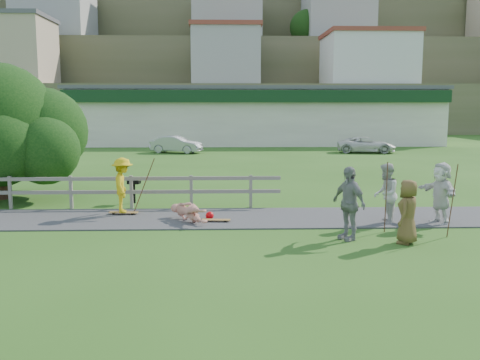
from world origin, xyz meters
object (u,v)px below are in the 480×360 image
Objects in this scene: spectator_d at (441,193)px; car_silver at (176,144)px; spectator_c at (408,212)px; spectator_a at (386,194)px; spectator_b at (349,203)px; skater_fallen at (189,212)px; skater_rider at (123,188)px; bbq at (134,190)px; car_white at (366,145)px.

car_silver is at bearing -169.16° from spectator_d.
spectator_d is (1.70, 2.14, 0.10)m from spectator_c.
spectator_a is 0.94× the size of spectator_b.
spectator_d reaches higher than skater_fallen.
skater_rider is 1.89× the size of bbq.
car_white is 4.63× the size of bbq.
skater_fallen is 0.93× the size of spectator_d.
spectator_d reaches higher than bbq.
car_white is (5.93, 25.83, -0.22)m from spectator_c.
skater_rider is 0.95× the size of spectator_d.
spectator_b is 1.45m from spectator_c.
spectator_b reaches higher than skater_rider.
spectator_b is at bearing 173.55° from car_white.
spectator_c is 1.76× the size of bbq.
bbq is (-9.40, 3.72, -0.45)m from spectator_d.
skater_fallen is 6.18m from spectator_c.
spectator_d is 0.48× the size of car_silver.
car_silver is (-6.57, 25.76, -0.32)m from spectator_b.
bbq reaches higher than skater_fallen.
spectator_a is at bearing -110.23° from skater_rider.
skater_rider is 2.21m from bbq.
skater_fallen is 4.77m from spectator_b.
skater_rider is at bearing -110.37° from spectator_d.
car_silver is (-7.95, 26.20, -0.18)m from spectator_c.
car_white is (13.62, 22.14, -0.27)m from skater_rider.
car_silver is at bearing 165.04° from spectator_b.
skater_rider reaches higher than car_white.
skater_rider is 1.02× the size of skater_fallen.
spectator_b is (4.20, -2.18, 0.64)m from skater_fallen.
car_white is at bearing 64.29° from bbq.
car_silver is (-8.06, 24.01, -0.27)m from spectator_a.
skater_fallen is 0.44× the size of car_silver.
spectator_d is at bearing -37.38° from skater_fallen.
skater_fallen is 0.89× the size of spectator_b.
spectator_a reaches higher than car_white.
car_white is (7.31, 25.39, -0.36)m from spectator_b.
skater_fallen is (2.11, -1.07, -0.55)m from skater_rider.
spectator_d is at bearing -108.75° from skater_rider.
car_silver is 13.88m from car_white.
spectator_b is 1.18× the size of spectator_c.
bbq is (-0.01, 2.17, -0.40)m from skater_rider.
spectator_b is 1.04× the size of spectator_d.
car_white is (4.23, 23.69, -0.32)m from spectator_d.
spectator_c reaches higher than bbq.
car_white is (11.51, 23.21, 0.28)m from skater_fallen.
spectator_b reaches higher than spectator_c.
spectator_a is 1.11× the size of spectator_c.
bbq is (-7.81, 3.66, -0.43)m from spectator_a.
spectator_d is (7.28, -0.48, 0.60)m from skater_fallen.
spectator_d is 1.99× the size of bbq.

